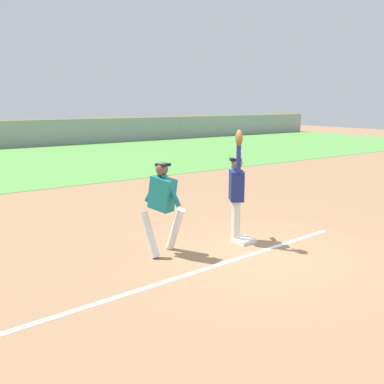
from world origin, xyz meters
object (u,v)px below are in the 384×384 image
object	(u,v)px
first_base	(244,240)
parked_car_red	(85,130)
fielder	(237,187)
baseball	(241,152)
runner	(162,202)
parked_car_tan	(15,132)

from	to	relation	value
first_base	parked_car_red	xyz separation A→B (m)	(7.38, 26.37, 0.63)
parked_car_red	fielder	bearing A→B (deg)	-101.61
first_base	baseball	distance (m)	1.80
runner	parked_car_red	bearing A→B (deg)	51.96
fielder	baseball	size ratio (longest dim) A/B	30.81
first_base	baseball	world-z (taller)	baseball
parked_car_tan	parked_car_red	distance (m)	5.04
runner	parked_car_red	distance (m)	27.53
first_base	baseball	size ratio (longest dim) A/B	5.14
first_base	parked_car_red	distance (m)	27.39
fielder	runner	xyz separation A→B (m)	(-1.62, 0.20, -0.12)
first_base	runner	xyz separation A→B (m)	(-1.69, 0.38, 0.96)
fielder	runner	size ratio (longest dim) A/B	1.33
baseball	parked_car_red	xyz separation A→B (m)	(7.47, 26.31, -1.16)
fielder	parked_car_red	distance (m)	27.24
runner	baseball	distance (m)	1.83
runner	parked_car_tan	xyz separation A→B (m)	(4.11, 26.85, -0.32)
first_base	parked_car_tan	bearing A→B (deg)	84.93
parked_car_tan	fielder	bearing A→B (deg)	-101.19
fielder	baseball	distance (m)	0.72
first_base	fielder	world-z (taller)	fielder
runner	parked_car_red	world-z (taller)	runner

